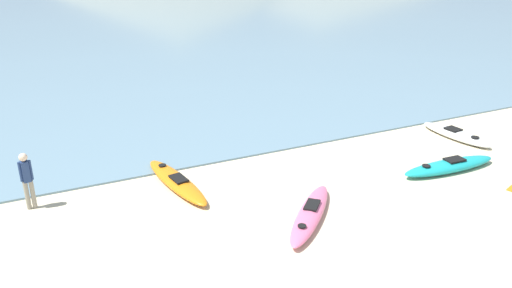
% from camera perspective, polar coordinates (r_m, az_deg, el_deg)
% --- Properties ---
extents(bay_water, '(160.00, 70.00, 0.06)m').
position_cam_1_polar(bay_water, '(49.13, -19.33, 13.26)').
color(bay_water, slate).
rests_on(bay_water, ground_plane).
extents(kayak_on_sand_0, '(2.66, 2.70, 0.34)m').
position_cam_1_polar(kayak_on_sand_0, '(12.59, 6.23, -7.92)').
color(kayak_on_sand_0, '#E5668C').
rests_on(kayak_on_sand_0, ground_plane).
extents(kayak_on_sand_1, '(1.14, 3.48, 0.33)m').
position_cam_1_polar(kayak_on_sand_1, '(14.32, -9.09, -4.23)').
color(kayak_on_sand_1, orange).
rests_on(kayak_on_sand_1, ground_plane).
extents(kayak_on_sand_2, '(3.33, 0.82, 0.37)m').
position_cam_1_polar(kayak_on_sand_2, '(16.15, 21.24, -2.34)').
color(kayak_on_sand_2, teal).
rests_on(kayak_on_sand_2, ground_plane).
extents(kayak_on_sand_3, '(1.01, 2.85, 0.32)m').
position_cam_1_polar(kayak_on_sand_3, '(18.99, 21.87, 1.05)').
color(kayak_on_sand_3, white).
rests_on(kayak_on_sand_3, ground_plane).
extents(person_near_waterline, '(0.31, 0.23, 1.55)m').
position_cam_1_polar(person_near_waterline, '(13.93, -24.73, -3.49)').
color(person_near_waterline, gray).
rests_on(person_near_waterline, ground_plane).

